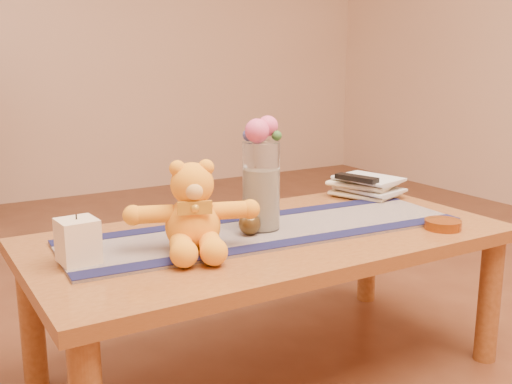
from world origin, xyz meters
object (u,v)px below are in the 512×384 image
tv_remote (357,178)px  amber_dish (443,225)px  book_bottom (354,198)px  pillar_candle (78,241)px  teddy_bear (193,207)px  glass_vase (261,186)px  bronze_ball (250,224)px

tv_remote → amber_dish: 0.42m
book_bottom → pillar_candle: bearing=170.3°
teddy_bear → pillar_candle: size_ratio=3.03×
glass_vase → bronze_ball: (-0.06, -0.04, -0.10)m
pillar_candle → amber_dish: size_ratio=1.01×
bronze_ball → tv_remote: (0.55, 0.18, 0.04)m
teddy_bear → glass_vase: bearing=34.1°
tv_remote → book_bottom: bearing=90.0°
book_bottom → bronze_ball: bearing=180.0°
glass_vase → book_bottom: size_ratio=1.17×
tv_remote → amber_dish: size_ratio=1.45×
bronze_ball → book_bottom: 0.58m
glass_vase → tv_remote: size_ratio=1.62×
pillar_candle → bronze_ball: size_ratio=1.72×
book_bottom → amber_dish: size_ratio=2.03×
pillar_candle → tv_remote: pillar_candle is taller
teddy_bear → glass_vase: size_ratio=1.29×
pillar_candle → tv_remote: bearing=9.2°
teddy_bear → book_bottom: size_ratio=1.50×
teddy_bear → bronze_ball: (0.19, 0.03, -0.08)m
glass_vase → tv_remote: bearing=16.7°
bronze_ball → book_bottom: size_ratio=0.29×
teddy_bear → tv_remote: bearing=35.2°
amber_dish → pillar_candle: bearing=166.8°
glass_vase → book_bottom: glass_vase is taller
pillar_candle → glass_vase: size_ratio=0.43×
teddy_bear → tv_remote: 0.77m
teddy_bear → tv_remote: size_ratio=2.09×
teddy_bear → amber_dish: bearing=4.2°
tv_remote → glass_vase: bearing=-179.8°
book_bottom → glass_vase: bearing=178.3°
tv_remote → pillar_candle: bearing=172.7°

